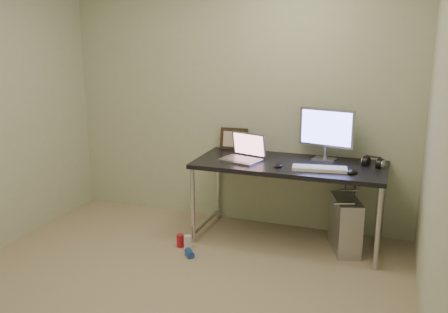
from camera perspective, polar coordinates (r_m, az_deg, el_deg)
floor at (r=3.78m, az=-7.36°, el=-16.14°), size 3.50×3.50×0.00m
wall_back at (r=4.93m, az=1.45°, el=6.60°), size 3.50×0.02×2.50m
wall_right at (r=2.97m, az=23.44°, el=0.26°), size 0.02×3.50×2.50m
desk at (r=4.53m, az=7.47°, el=-1.63°), size 1.70×0.74×0.75m
tower_computer at (r=4.57m, az=13.67°, el=-7.55°), size 0.34×0.50×0.51m
cable_a at (r=4.85m, az=13.66°, el=-4.27°), size 0.01×0.16×0.69m
cable_b at (r=4.83m, az=14.68°, el=-4.66°), size 0.02×0.11×0.71m
can_red at (r=4.59m, az=-5.03°, el=-9.56°), size 0.07×0.07×0.12m
can_white at (r=4.54m, az=-4.16°, el=-9.76°), size 0.08×0.08×0.13m
can_blue at (r=4.41m, az=-3.96°, el=-10.97°), size 0.12×0.12×0.06m
laptop at (r=4.57m, az=2.29°, el=0.30°), size 0.41×0.37×0.24m
monitor at (r=4.61m, az=11.60°, el=2.97°), size 0.50×0.18×0.47m
keyboard at (r=4.32m, az=10.87°, el=-1.36°), size 0.48×0.21×0.03m
mouse_right at (r=4.27m, az=14.46°, el=-1.62°), size 0.11×0.14×0.04m
mouse_left at (r=4.36m, az=6.21°, el=-0.95°), size 0.08×0.12×0.04m
headphones at (r=4.54m, az=16.67°, el=-0.72°), size 0.20×0.11×0.12m
picture_frame at (r=4.95m, az=1.13°, el=2.03°), size 0.28×0.10×0.22m
webcam at (r=4.82m, az=2.98°, el=1.49°), size 0.05×0.04×0.13m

